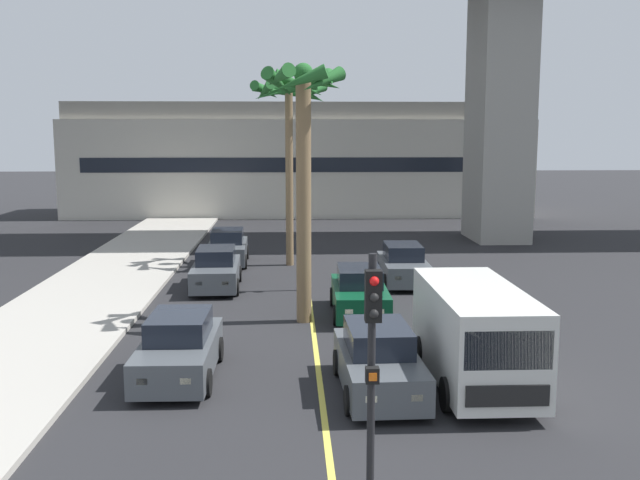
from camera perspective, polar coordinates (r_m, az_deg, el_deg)
The scene contains 14 objects.
sidewalk_left at distance 20.70m, azimuth -23.25°, elevation -8.67°, with size 4.80×80.00×0.15m, color #ADA89E.
lane_stripe_center at distance 27.13m, azimuth -0.91°, elevation -4.13°, with size 0.14×56.00×0.01m, color #DBCC4C.
pier_building_backdrop at distance 53.35m, azimuth -1.71°, elevation 6.37°, with size 32.89×8.04×8.02m.
car_queue_front at distance 28.73m, azimuth 6.60°, elevation -2.02°, with size 1.89×4.13×1.56m.
car_queue_second at distance 33.05m, azimuth -7.34°, elevation -0.65°, with size 1.92×4.14×1.56m.
car_queue_third at distance 18.07m, azimuth -11.09°, elevation -8.46°, with size 1.87×4.12×1.56m.
car_queue_fourth at distance 23.70m, azimuth 3.14°, elevation -4.23°, with size 1.90×4.14×1.56m.
car_queue_fifth at distance 27.89m, azimuth -8.23°, elevation -2.37°, with size 1.92×4.15×1.56m.
car_queue_sixth at distance 16.83m, azimuth 4.66°, elevation -9.60°, with size 1.93×4.15×1.56m.
delivery_van at distance 17.38m, azimuth 12.16°, elevation -7.22°, with size 2.17×5.26×2.36m.
traffic_light_median_near at distance 10.77m, azimuth 4.15°, elevation -8.96°, with size 0.24×0.37×4.20m.
traffic_light_median_far at distance 26.89m, azimuth -1.39°, elevation 1.62°, with size 0.24×0.37×4.20m.
palm_tree_near_median at distance 32.07m, azimuth -2.46°, elevation 10.43°, with size 3.43×3.43×8.25m.
palm_tree_mid_median at distance 22.23m, azimuth -1.29°, elevation 8.62°, with size 2.63×2.67×8.02m.
Camera 1 is at (-0.71, -2.46, 5.95)m, focal length 40.41 mm.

